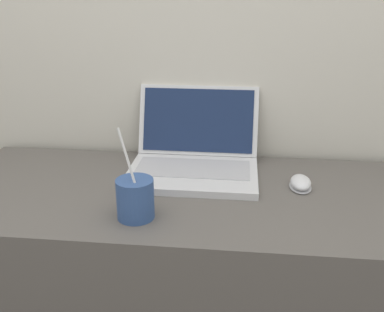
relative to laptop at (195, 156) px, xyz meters
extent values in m
cube|color=silver|center=(0.00, 0.17, 0.42)|extent=(7.00, 0.04, 2.50)
cube|color=#5B5651|center=(0.00, -0.14, -0.44)|extent=(1.34, 0.56, 0.78)
cube|color=silver|center=(0.00, -0.06, -0.04)|extent=(0.37, 0.26, 0.02)
cube|color=#B7B7BC|center=(0.00, -0.04, -0.03)|extent=(0.33, 0.14, 0.00)
cube|color=silver|center=(0.00, 0.11, 0.07)|extent=(0.37, 0.09, 0.21)
cube|color=#19284C|center=(0.00, 0.11, 0.08)|extent=(0.34, 0.07, 0.18)
cylinder|color=#33518C|center=(-0.11, -0.30, 0.00)|extent=(0.09, 0.09, 0.10)
cylinder|color=black|center=(-0.11, -0.30, 0.05)|extent=(0.08, 0.08, 0.01)
cylinder|color=white|center=(-0.12, -0.31, 0.08)|extent=(0.06, 0.03, 0.19)
ellipsoid|color=#B2B2B7|center=(0.30, -0.09, -0.04)|extent=(0.06, 0.10, 0.01)
ellipsoid|color=silver|center=(0.30, -0.09, -0.03)|extent=(0.05, 0.09, 0.03)
camera|label=1|loc=(0.13, -1.23, 0.47)|focal=42.00mm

